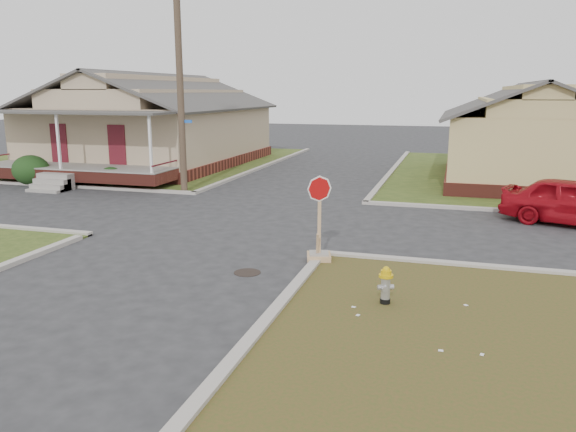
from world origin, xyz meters
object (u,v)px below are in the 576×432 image
(fire_hydrant, at_px, (386,283))
(red_sedan, at_px, (576,202))
(stop_sign, at_px, (319,242))
(utility_pole, at_px, (180,80))

(fire_hydrant, xyz_separation_m, red_sedan, (4.97, 8.72, 0.29))
(fire_hydrant, relative_size, red_sedan, 0.17)
(fire_hydrant, relative_size, stop_sign, 0.36)
(utility_pole, distance_m, red_sedan, 15.38)
(utility_pole, distance_m, stop_sign, 11.94)
(stop_sign, relative_size, red_sedan, 0.48)
(stop_sign, bearing_deg, red_sedan, 26.47)
(fire_hydrant, height_order, stop_sign, stop_sign)
(utility_pole, relative_size, red_sedan, 2.01)
(utility_pole, xyz_separation_m, red_sedan, (14.76, -1.84, -3.90))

